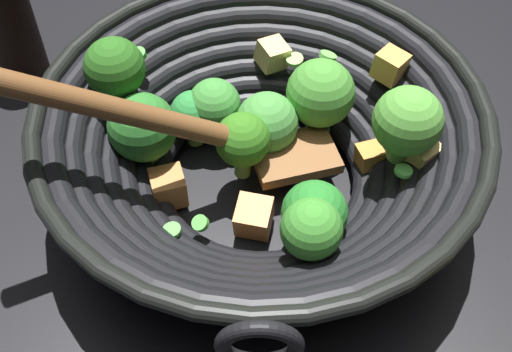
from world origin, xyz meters
TOP-DOWN VIEW (x-y plane):
  - ground_plane at (0.00, 0.00)m, footprint 4.00×4.00m
  - wok at (0.00, 0.00)m, footprint 0.40×0.39m
  - soy_sauce_bottle at (0.19, 0.21)m, footprint 0.05×0.05m

SIDE VIEW (x-z plane):
  - ground_plane at x=0.00m, z-range 0.00..0.00m
  - wok at x=0.00m, z-range -0.03..0.17m
  - soy_sauce_bottle at x=0.19m, z-range -0.02..0.15m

